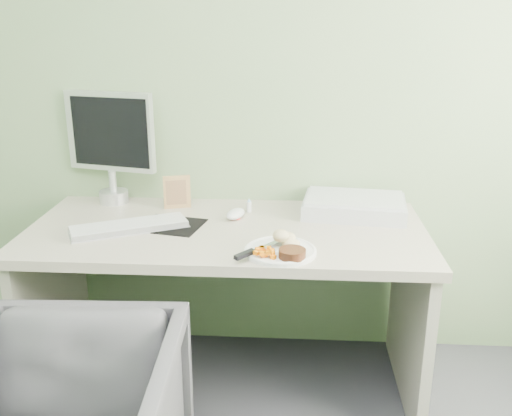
# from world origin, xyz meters

# --- Properties ---
(wall_back) EXTENTS (3.50, 0.00, 3.50)m
(wall_back) POSITION_xyz_m (0.00, 2.00, 1.35)
(wall_back) COLOR gray
(wall_back) RESTS_ON floor
(desk) EXTENTS (1.60, 0.75, 0.73)m
(desk) POSITION_xyz_m (0.00, 1.62, 0.55)
(desk) COLOR #A69B8B
(desk) RESTS_ON floor
(plate) EXTENTS (0.26, 0.26, 0.01)m
(plate) POSITION_xyz_m (0.22, 1.38, 0.74)
(plate) COLOR white
(plate) RESTS_ON desk
(steak) EXTENTS (0.11, 0.11, 0.03)m
(steak) POSITION_xyz_m (0.27, 1.31, 0.76)
(steak) COLOR black
(steak) RESTS_ON plate
(potato_pile) EXTENTS (0.14, 0.12, 0.07)m
(potato_pile) POSITION_xyz_m (0.26, 1.39, 0.78)
(potato_pile) COLOR tan
(potato_pile) RESTS_ON plate
(carrot_heap) EXTENTS (0.07, 0.07, 0.04)m
(carrot_heap) POSITION_xyz_m (0.17, 1.32, 0.76)
(carrot_heap) COLOR orange
(carrot_heap) RESTS_ON plate
(steak_knife) EXTENTS (0.16, 0.19, 0.02)m
(steak_knife) POSITION_xyz_m (0.12, 1.33, 0.76)
(steak_knife) COLOR silver
(steak_knife) RESTS_ON plate
(mousepad) EXTENTS (0.28, 0.26, 0.00)m
(mousepad) POSITION_xyz_m (-0.23, 1.63, 0.73)
(mousepad) COLOR black
(mousepad) RESTS_ON desk
(keyboard) EXTENTS (0.46, 0.32, 0.02)m
(keyboard) POSITION_xyz_m (-0.38, 1.58, 0.75)
(keyboard) COLOR white
(keyboard) RESTS_ON desk
(computer_mouse) EXTENTS (0.10, 0.13, 0.04)m
(computer_mouse) POSITION_xyz_m (0.03, 1.74, 0.75)
(computer_mouse) COLOR white
(computer_mouse) RESTS_ON desk
(photo_frame) EXTENTS (0.12, 0.05, 0.15)m
(photo_frame) POSITION_xyz_m (-0.24, 1.86, 0.80)
(photo_frame) COLOR #A9884F
(photo_frame) RESTS_ON desk
(eyedrop_bottle) EXTENTS (0.02, 0.02, 0.06)m
(eyedrop_bottle) POSITION_xyz_m (0.08, 1.83, 0.76)
(eyedrop_bottle) COLOR white
(eyedrop_bottle) RESTS_ON desk
(scanner) EXTENTS (0.46, 0.34, 0.07)m
(scanner) POSITION_xyz_m (0.53, 1.82, 0.76)
(scanner) COLOR silver
(scanner) RESTS_ON desk
(monitor) EXTENTS (0.41, 0.15, 0.50)m
(monitor) POSITION_xyz_m (-0.55, 1.94, 1.01)
(monitor) COLOR silver
(monitor) RESTS_ON desk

